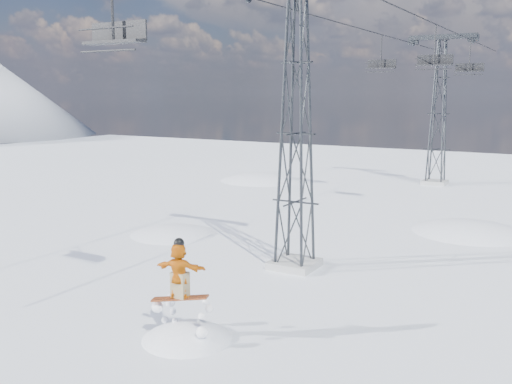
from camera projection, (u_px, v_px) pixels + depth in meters
ground at (152, 333)px, 17.03m from camera, size 120.00×120.00×0.00m
snow_terrain at (305, 339)px, 39.15m from camera, size 39.00×37.00×22.00m
lift_tower_near at (296, 134)px, 22.52m from camera, size 5.20×1.80×11.43m
lift_tower_far at (438, 114)px, 43.86m from camera, size 5.20×1.80×11.43m
haul_cables at (389, 24)px, 31.41m from camera, size 4.46×51.00×0.06m
lift_chair_near at (115, 34)px, 16.57m from camera, size 2.10×0.60×2.60m
lift_chair_mid at (434, 61)px, 32.09m from camera, size 2.00×0.58×2.48m
lift_chair_far at (381, 65)px, 37.74m from camera, size 1.95×0.56×2.41m
lift_chair_extra at (469, 68)px, 41.42m from camera, size 2.00×0.58×2.49m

